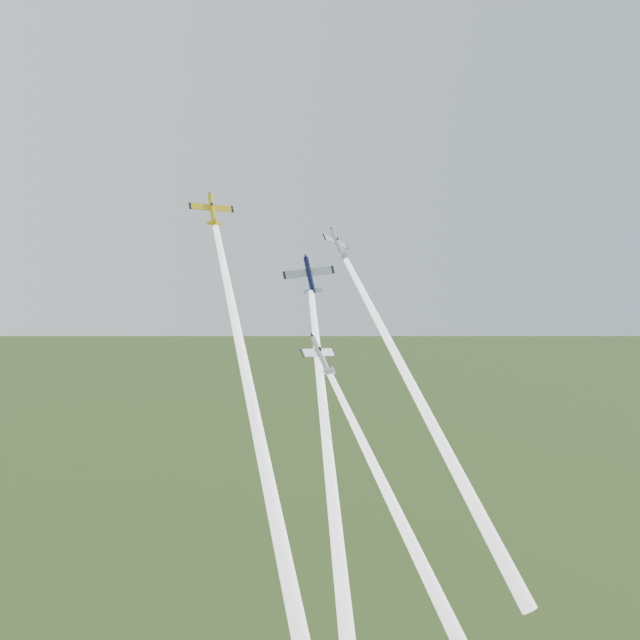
{
  "coord_description": "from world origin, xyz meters",
  "views": [
    {
      "loc": [
        -71.05,
        -109.37,
        102.37
      ],
      "look_at": [
        0.0,
        -6.0,
        92.0
      ],
      "focal_mm": 45.0,
      "sensor_mm": 36.0,
      "label": 1
    }
  ],
  "objects_px": {
    "plane_silver_low": "(321,355)",
    "plane_yellow": "(212,210)",
    "plane_navy": "(309,275)",
    "plane_silver_right": "(338,244)"
  },
  "relations": [
    {
      "from": "plane_silver_right",
      "to": "plane_yellow",
      "type": "bearing_deg",
      "value": 156.18
    },
    {
      "from": "plane_yellow",
      "to": "plane_silver_right",
      "type": "distance_m",
      "value": 23.98
    },
    {
      "from": "plane_yellow",
      "to": "plane_silver_right",
      "type": "height_order",
      "value": "plane_yellow"
    },
    {
      "from": "plane_navy",
      "to": "plane_silver_right",
      "type": "height_order",
      "value": "plane_silver_right"
    },
    {
      "from": "plane_silver_low",
      "to": "plane_yellow",
      "type": "bearing_deg",
      "value": 119.01
    },
    {
      "from": "plane_yellow",
      "to": "plane_silver_low",
      "type": "xyz_separation_m",
      "value": [
        12.7,
        -11.89,
        -22.9
      ]
    },
    {
      "from": "plane_navy",
      "to": "plane_silver_low",
      "type": "distance_m",
      "value": 16.28
    },
    {
      "from": "plane_navy",
      "to": "plane_silver_low",
      "type": "height_order",
      "value": "plane_navy"
    },
    {
      "from": "plane_yellow",
      "to": "plane_navy",
      "type": "bearing_deg",
      "value": 2.13
    },
    {
      "from": "plane_yellow",
      "to": "plane_silver_right",
      "type": "bearing_deg",
      "value": 5.73
    }
  ]
}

